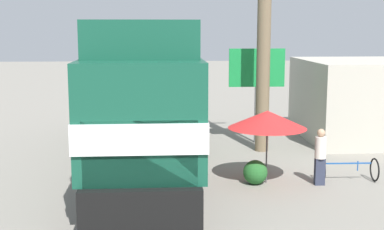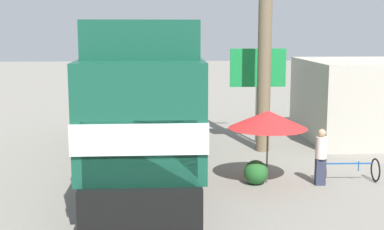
{
  "view_description": "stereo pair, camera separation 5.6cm",
  "coord_description": "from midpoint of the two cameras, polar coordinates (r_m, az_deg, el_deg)",
  "views": [
    {
      "loc": [
        0.39,
        -16.08,
        4.74
      ],
      "look_at": [
        1.2,
        -3.83,
        2.72
      ],
      "focal_mm": 50.0,
      "sensor_mm": 36.0,
      "label": 1
    },
    {
      "loc": [
        0.45,
        -16.09,
        4.74
      ],
      "look_at": [
        1.2,
        -3.83,
        2.72
      ],
      "focal_mm": 50.0,
      "sensor_mm": 36.0,
      "label": 2
    }
  ],
  "objects": [
    {
      "name": "building_block_distant",
      "position": [
        24.35,
        19.71,
        1.58
      ],
      "size": [
        6.84,
        5.71,
        3.36
      ],
      "primitive_type": "cube",
      "color": "#B7B2A3",
      "rests_on": "ground_plane"
    },
    {
      "name": "locomotive",
      "position": [
        18.34,
        -5.04,
        1.17
      ],
      "size": [
        3.06,
        14.59,
        4.91
      ],
      "color": "black",
      "rests_on": "ground_plane"
    },
    {
      "name": "rail_far",
      "position": [
        16.75,
        -2.62,
        -6.83
      ],
      "size": [
        0.08,
        28.56,
        0.15
      ],
      "primitive_type": "cube",
      "color": "#4C4742",
      "rests_on": "ground_plane"
    },
    {
      "name": "vendor_umbrella",
      "position": [
        16.34,
        7.95,
        -0.47
      ],
      "size": [
        2.39,
        2.39,
        2.25
      ],
      "color": "#4C4C4C",
      "rests_on": "ground_plane"
    },
    {
      "name": "shrub_cluster",
      "position": [
        16.47,
        6.67,
        -6.08
      ],
      "size": [
        0.75,
        0.75,
        0.75
      ],
      "primitive_type": "sphere",
      "color": "#236028",
      "rests_on": "ground_plane"
    },
    {
      "name": "bicycle",
      "position": [
        17.32,
        16.25,
        -5.62
      ],
      "size": [
        1.72,
        0.77,
        0.73
      ],
      "rotation": [
        0.0,
        0.0,
        1.55
      ],
      "color": "black",
      "rests_on": "ground_plane"
    },
    {
      "name": "utility_pole",
      "position": [
        20.45,
        7.59,
        8.09
      ],
      "size": [
        1.8,
        0.52,
        8.56
      ],
      "color": "#726047",
      "rests_on": "ground_plane"
    },
    {
      "name": "ground_plane",
      "position": [
        16.77,
        -5.09,
        -7.1
      ],
      "size": [
        120.0,
        120.0,
        0.0
      ],
      "primitive_type": "plane",
      "color": "gray"
    },
    {
      "name": "rail_near",
      "position": [
        16.78,
        -7.56,
        -6.86
      ],
      "size": [
        0.08,
        28.56,
        0.15
      ],
      "primitive_type": "cube",
      "color": "#4C4742",
      "rests_on": "ground_plane"
    },
    {
      "name": "person_bystander",
      "position": [
        16.6,
        13.43,
        -4.13
      ],
      "size": [
        0.34,
        0.34,
        1.73
      ],
      "color": "#2D3347",
      "rests_on": "ground_plane"
    },
    {
      "name": "billboard_sign",
      "position": [
        21.99,
        6.85,
        4.5
      ],
      "size": [
        2.29,
        0.12,
        3.89
      ],
      "color": "#595959",
      "rests_on": "ground_plane"
    }
  ]
}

